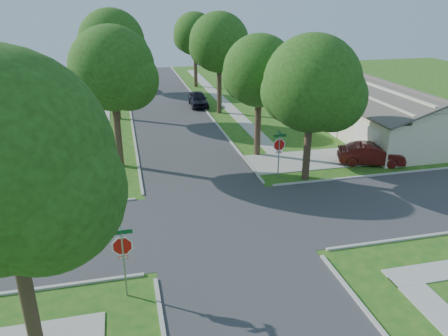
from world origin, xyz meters
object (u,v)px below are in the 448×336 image
stop_sign_sw (123,249)px  tree_e_mid (220,45)px  car_curb_east (198,99)px  tree_w_near (113,72)px  house_ne_far (299,77)px  tree_w_mid (113,45)px  tree_sw_corner (4,170)px  house_nw_far (8,85)px  house_ne_near (386,117)px  tree_e_far (195,36)px  car_curb_west (140,85)px  tree_ne_corner (313,88)px  car_driveway (371,154)px  stop_sign_ne (279,147)px  tree_e_near (260,74)px  tree_w_far (113,42)px

stop_sign_sw → tree_e_mid: 27.71m
stop_sign_sw → car_curb_east: size_ratio=0.70×
tree_w_near → house_ne_far: size_ratio=0.66×
tree_w_mid → tree_sw_corner: bearing=-95.7°
house_nw_far → tree_sw_corner: bearing=-77.6°
stop_sign_sw → house_ne_near: 25.98m
tree_e_far → house_nw_far: bearing=-174.5°
car_curb_east → car_curb_west: size_ratio=1.00×
tree_ne_corner → car_driveway: bearing=14.1°
house_ne_far → car_curb_east: (-12.79, -4.96, -0.79)m
stop_sign_sw → house_ne_far: size_ratio=0.22×
car_curb_west → tree_e_mid: bearing=116.7°
stop_sign_ne → house_ne_far: house_ne_far is taller
tree_w_near → tree_e_near: bearing=-0.0°
tree_w_mid → car_curb_east: 10.19m
car_driveway → car_curb_west: 31.03m
tree_ne_corner → tree_e_far: bearing=93.1°
tree_w_near → tree_w_mid: 12.01m
stop_sign_sw → tree_w_far: tree_w_far is taller
tree_w_near → house_nw_far: (-11.35, 22.99, -4.60)m
house_ne_far → tree_w_far: bearing=166.4°
house_ne_near → tree_w_mid: bearing=154.1°
tree_w_mid → house_ne_near: (20.63, -10.01, -4.97)m
stop_sign_ne → car_driveway: stop_sign_ne is taller
tree_e_mid → car_driveway: tree_e_mid is taller
tree_e_mid → car_curb_east: 6.49m
tree_ne_corner → house_ne_far: tree_ne_corner is taller
house_nw_far → tree_e_near: bearing=-47.9°
house_ne_far → car_curb_east: 13.74m
stop_sign_ne → tree_e_near: size_ratio=0.36×
tree_e_near → tree_e_far: 25.00m
tree_w_far → tree_sw_corner: bearing=-93.9°
tree_w_mid → car_curb_east: size_ratio=2.25×
house_ne_near → car_curb_east: bearing=134.5°
tree_sw_corner → car_curb_west: bearing=82.4°
tree_e_mid → house_nw_far: (-20.75, 10.99, -4.74)m
stop_sign_ne → car_curb_east: stop_sign_ne is taller
car_driveway → car_curb_east: (-8.30, 18.53, 0.02)m
tree_e_near → tree_e_mid: tree_e_mid is taller
tree_e_far → tree_w_far: size_ratio=1.09×
stop_sign_ne → car_driveway: bearing=6.7°
stop_sign_ne → car_driveway: (6.80, 0.80, -1.33)m
car_driveway → car_curb_east: car_curb_east is taller
tree_w_near → car_driveway: 17.39m
car_driveway → car_curb_east: bearing=43.9°
tree_e_mid → car_driveway: (6.74, -15.51, -5.55)m
tree_e_mid → car_curb_east: bearing=117.2°
house_ne_near → car_driveway: (-4.49, -5.50, -0.81)m
house_nw_far → tree_e_mid: bearing=-27.9°
tree_ne_corner → house_nw_far: tree_ne_corner is taller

